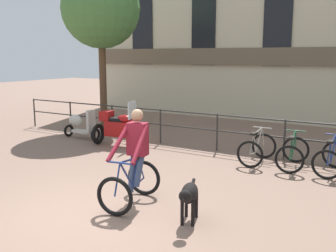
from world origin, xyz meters
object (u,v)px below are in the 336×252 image
parked_bicycle_mid_left (293,153)px  cyclist_with_bike (133,162)px  parked_scooter (81,124)px  parked_bicycle_mid_right (332,158)px  parked_motorcycle (119,127)px  dog (189,195)px  parked_bicycle_near_lamp (257,149)px

parked_bicycle_mid_left → cyclist_with_bike: bearing=56.9°
parked_bicycle_mid_left → parked_scooter: bearing=-5.1°
parked_bicycle_mid_right → parked_scooter: size_ratio=0.88×
parked_bicycle_mid_right → parked_motorcycle: bearing=5.2°
dog → parked_motorcycle: 5.69m
cyclist_with_bike → dog: (1.28, -0.28, -0.29)m
cyclist_with_bike → parked_scooter: bearing=134.1°
cyclist_with_bike → parked_bicycle_mid_right: (2.80, 3.75, -0.41)m
dog → parked_motorcycle: size_ratio=0.56×
parked_scooter → cyclist_with_bike: bearing=-125.4°
dog → parked_scooter: (-6.05, 3.93, -0.01)m
parked_motorcycle → parked_bicycle_mid_right: bearing=-94.6°
dog → parked_bicycle_mid_left: (0.64, 4.03, -0.11)m
parked_bicycle_near_lamp → parked_scooter: 5.82m
parked_scooter → parked_bicycle_mid_left: bearing=-87.0°
parked_motorcycle → parked_bicycle_near_lamp: size_ratio=1.51×
parked_bicycle_mid_right → parked_scooter: 7.56m
dog → parked_bicycle_mid_right: 4.31m
cyclist_with_bike → parked_bicycle_mid_left: cyclist_with_bike is taller
parked_bicycle_mid_right → parked_scooter: parked_scooter is taller
dog → parked_bicycle_near_lamp: bearing=75.3°
dog → parked_bicycle_mid_right: bearing=51.5°
parked_bicycle_mid_right → parked_bicycle_near_lamp: bearing=2.0°
dog → cyclist_with_bike: bearing=149.6°
dog → parked_motorcycle: (-4.31, 3.71, 0.09)m
dog → parked_scooter: 7.21m
cyclist_with_bike → parked_motorcycle: (-3.03, 3.43, -0.20)m
parked_motorcycle → parked_bicycle_mid_left: parked_motorcycle is taller
cyclist_with_bike → parked_bicycle_mid_left: bearing=54.4°
parked_motorcycle → parked_bicycle_near_lamp: 4.10m
dog → parked_bicycle_near_lamp: parked_bicycle_near_lamp is taller
cyclist_with_bike → parked_bicycle_mid_left: (1.93, 3.75, -0.41)m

